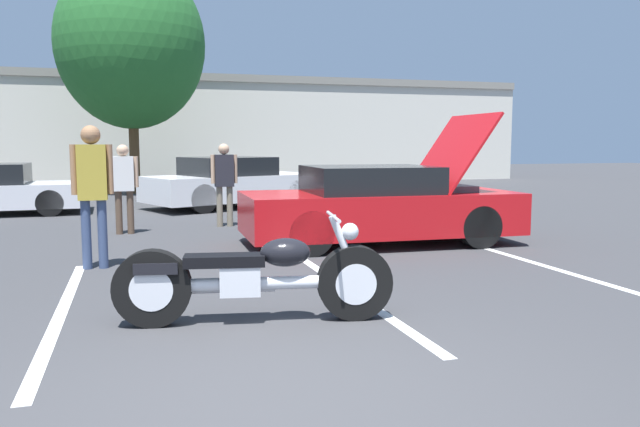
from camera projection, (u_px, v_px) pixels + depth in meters
ground_plane at (284, 404)px, 3.91m from camera, size 80.00×80.00×0.00m
parking_stripe_middle at (62, 311)px, 6.08m from camera, size 0.12×4.66×0.01m
parking_stripe_back at (349, 290)px, 6.92m from camera, size 0.12×4.66×0.01m
parking_stripe_far at (574, 274)px, 7.76m from camera, size 0.12×4.66×0.01m
far_building at (154, 127)px, 26.21m from camera, size 32.00×4.20×4.40m
tree_background at (131, 44)px, 19.91m from camera, size 4.68×4.68×7.48m
motorcycle at (254, 278)px, 5.64m from camera, size 2.51×0.79×0.98m
show_car_hood_open at (380, 206)px, 10.10m from camera, size 4.44×1.97×2.11m
parked_car_right_row at (233, 183)px, 16.02m from camera, size 4.84×3.48×1.29m
spectator_near_motorcycle at (224, 178)px, 12.20m from camera, size 0.52×0.21×1.63m
spectator_by_show_car at (92, 183)px, 8.03m from camera, size 0.52×0.24×1.86m
spectator_midground at (124, 181)px, 11.17m from camera, size 0.52×0.21×1.61m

